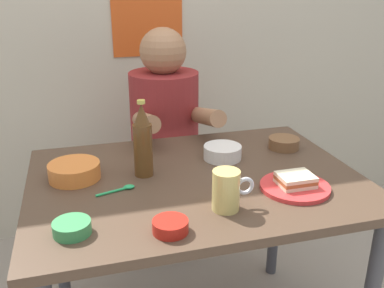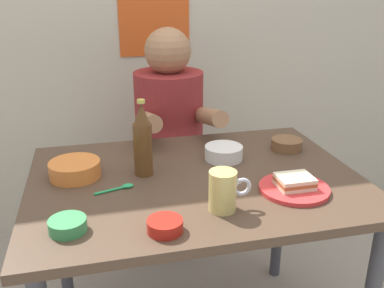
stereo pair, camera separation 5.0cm
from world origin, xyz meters
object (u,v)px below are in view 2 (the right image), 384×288
(dining_table, at_px, (195,201))
(plate_orange, at_px, (294,189))
(beer_bottle, at_px, (143,141))
(condiment_bowl_brown, at_px, (287,144))
(person_seated, at_px, (169,116))
(beer_mug, at_px, (223,191))
(stool, at_px, (171,194))
(sandwich, at_px, (295,181))

(dining_table, bearing_deg, plate_orange, -31.53)
(plate_orange, height_order, beer_bottle, beer_bottle)
(beer_bottle, relative_size, condiment_bowl_brown, 2.18)
(condiment_bowl_brown, bearing_deg, dining_table, -158.41)
(dining_table, xyz_separation_m, person_seated, (0.03, 0.62, 0.12))
(beer_mug, xyz_separation_m, condiment_bowl_brown, (0.38, 0.39, -0.04))
(plate_orange, xyz_separation_m, condiment_bowl_brown, (0.13, 0.33, 0.02))
(plate_orange, distance_m, condiment_bowl_brown, 0.36)
(stool, bearing_deg, dining_table, -92.52)
(dining_table, height_order, person_seated, person_seated)
(person_seated, relative_size, sandwich, 6.54)
(stool, xyz_separation_m, plate_orange, (0.25, -0.80, 0.40))
(person_seated, height_order, beer_mug, person_seated)
(person_seated, relative_size, condiment_bowl_brown, 6.00)
(beer_bottle, bearing_deg, condiment_bowl_brown, 9.53)
(plate_orange, bearing_deg, sandwich, 153.43)
(stool, distance_m, person_seated, 0.42)
(beer_mug, bearing_deg, dining_table, 96.13)
(stool, relative_size, beer_bottle, 1.72)
(condiment_bowl_brown, bearing_deg, beer_bottle, -170.47)
(dining_table, height_order, stool, dining_table)
(stool, height_order, sandwich, sandwich)
(beer_bottle, bearing_deg, plate_orange, -27.97)
(stool, height_order, person_seated, person_seated)
(dining_table, distance_m, beer_bottle, 0.28)
(dining_table, distance_m, condiment_bowl_brown, 0.45)
(beer_mug, distance_m, condiment_bowl_brown, 0.55)
(beer_bottle, bearing_deg, person_seated, 70.79)
(stool, bearing_deg, condiment_bowl_brown, -51.10)
(dining_table, distance_m, beer_mug, 0.28)
(beer_mug, bearing_deg, condiment_bowl_brown, 45.70)
(person_seated, xyz_separation_m, sandwich, (0.25, -0.79, 0.01))
(sandwich, distance_m, beer_bottle, 0.51)
(stool, xyz_separation_m, beer_bottle, (-0.19, -0.57, 0.51))
(dining_table, height_order, condiment_bowl_brown, condiment_bowl_brown)
(sandwich, height_order, beer_mug, beer_mug)
(dining_table, bearing_deg, person_seated, 87.43)
(sandwich, bearing_deg, dining_table, 148.47)
(person_seated, bearing_deg, sandwich, -72.45)
(dining_table, relative_size, condiment_bowl_brown, 9.17)
(condiment_bowl_brown, bearing_deg, sandwich, -111.33)
(dining_table, xyz_separation_m, plate_orange, (0.28, -0.17, 0.10))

